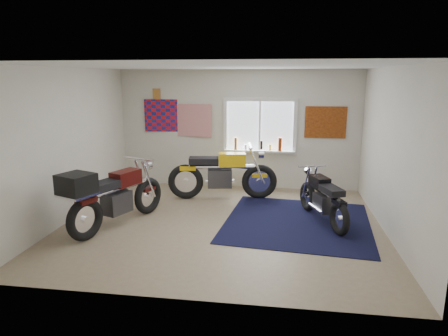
# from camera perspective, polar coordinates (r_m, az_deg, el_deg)

# --- Properties ---
(ground) EXTENTS (5.50, 5.50, 0.00)m
(ground) POSITION_cam_1_polar(r_m,az_deg,el_deg) (7.11, -0.29, -7.96)
(ground) COLOR #9E896B
(ground) RESTS_ON ground
(room_shell) EXTENTS (5.50, 5.50, 5.50)m
(room_shell) POSITION_cam_1_polar(r_m,az_deg,el_deg) (6.71, -0.31, 5.25)
(room_shell) COLOR white
(room_shell) RESTS_ON ground
(navy_rug) EXTENTS (2.75, 2.84, 0.01)m
(navy_rug) POSITION_cam_1_polar(r_m,az_deg,el_deg) (7.30, 10.41, -7.58)
(navy_rug) COLOR black
(navy_rug) RESTS_ON ground
(window_assembly) EXTENTS (1.66, 0.17, 1.26)m
(window_assembly) POSITION_cam_1_polar(r_m,az_deg,el_deg) (9.13, 5.12, 5.52)
(window_assembly) COLOR white
(window_assembly) RESTS_ON room_shell
(oil_bottles) EXTENTS (1.09, 0.09, 0.30)m
(oil_bottles) POSITION_cam_1_polar(r_m,az_deg,el_deg) (9.11, 5.50, 3.33)
(oil_bottles) COLOR #965415
(oil_bottles) RESTS_ON window_assembly
(flag_display) EXTENTS (1.60, 0.10, 1.17)m
(flag_display) POSITION_cam_1_polar(r_m,az_deg,el_deg) (9.51, -9.62, 10.41)
(flag_display) COLOR red
(flag_display) RESTS_ON room_shell
(triumph_poster) EXTENTS (0.90, 0.03, 0.70)m
(triumph_poster) POSITION_cam_1_polar(r_m,az_deg,el_deg) (9.16, 14.30, 6.34)
(triumph_poster) COLOR #A54C14
(triumph_poster) RESTS_ON room_shell
(yellow_triumph) EXTENTS (2.30, 0.69, 1.16)m
(yellow_triumph) POSITION_cam_1_polar(r_m,az_deg,el_deg) (8.41, -0.28, -1.01)
(yellow_triumph) COLOR black
(yellow_triumph) RESTS_ON ground
(black_chrome_bike) EXTENTS (0.81, 1.75, 0.94)m
(black_chrome_bike) POSITION_cam_1_polar(r_m,az_deg,el_deg) (7.29, 13.92, -4.40)
(black_chrome_bike) COLOR black
(black_chrome_bike) RESTS_ON navy_rug
(maroon_tourer) EXTENTS (1.15, 2.13, 1.11)m
(maroon_tourer) POSITION_cam_1_polar(r_m,az_deg,el_deg) (6.98, -15.86, -3.85)
(maroon_tourer) COLOR black
(maroon_tourer) RESTS_ON ground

